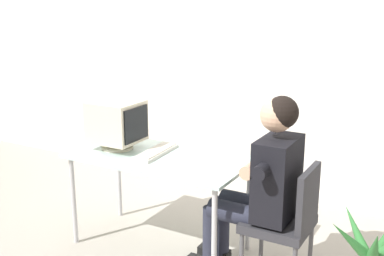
# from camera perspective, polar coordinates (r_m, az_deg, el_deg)

# --- Properties ---
(ground_plane) EXTENTS (12.00, 12.00, 0.00)m
(ground_plane) POSITION_cam_1_polar(r_m,az_deg,el_deg) (3.88, -3.70, -13.54)
(ground_plane) COLOR #9E998E
(wall_back) EXTENTS (8.00, 0.10, 3.00)m
(wall_back) POSITION_cam_1_polar(r_m,az_deg,el_deg) (4.54, 9.11, 10.36)
(wall_back) COLOR silver
(wall_back) RESTS_ON ground_plane
(desk) EXTENTS (1.33, 0.68, 0.73)m
(desk) POSITION_cam_1_polar(r_m,az_deg,el_deg) (3.61, -3.87, -4.25)
(desk) COLOR #B7B7BC
(desk) RESTS_ON ground_plane
(crt_monitor) EXTENTS (0.37, 0.34, 0.37)m
(crt_monitor) POSITION_cam_1_polar(r_m,az_deg,el_deg) (3.75, -8.80, 0.68)
(crt_monitor) COLOR beige
(crt_monitor) RESTS_ON desk
(keyboard) EXTENTS (0.17, 0.47, 0.03)m
(keyboard) POSITION_cam_1_polar(r_m,az_deg,el_deg) (3.64, -4.24, -2.80)
(keyboard) COLOR silver
(keyboard) RESTS_ON desk
(office_chair) EXTENTS (0.42, 0.42, 0.83)m
(office_chair) POSITION_cam_1_polar(r_m,az_deg,el_deg) (3.26, 11.12, -10.32)
(office_chair) COLOR #4C4C51
(office_chair) RESTS_ON ground_plane
(person_seated) EXTENTS (0.72, 0.59, 1.27)m
(person_seated) POSITION_cam_1_polar(r_m,az_deg,el_deg) (3.23, 8.20, -6.05)
(person_seated) COLOR black
(person_seated) RESTS_ON ground_plane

